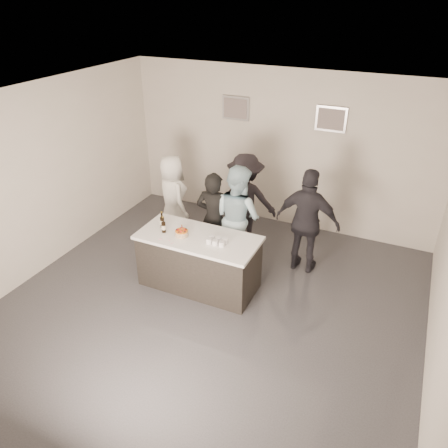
{
  "coord_description": "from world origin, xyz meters",
  "views": [
    {
      "loc": [
        2.36,
        -4.6,
        4.25
      ],
      "look_at": [
        0.0,
        0.5,
        1.15
      ],
      "focal_mm": 35.0,
      "sensor_mm": 36.0,
      "label": 1
    }
  ],
  "objects_px": {
    "cake": "(182,234)",
    "person_guest_right": "(307,222)",
    "person_main_black": "(214,219)",
    "person_guest_left": "(173,197)",
    "person_guest_back": "(245,201)",
    "beer_bottle_b": "(163,225)",
    "bar_counter": "(199,261)",
    "beer_bottle_a": "(162,220)",
    "person_main_blue": "(238,217)"
  },
  "relations": [
    {
      "from": "cake",
      "to": "person_main_black",
      "type": "distance_m",
      "value": 0.82
    },
    {
      "from": "bar_counter",
      "to": "beer_bottle_a",
      "type": "xyz_separation_m",
      "value": [
        -0.64,
        0.03,
        0.58
      ]
    },
    {
      "from": "beer_bottle_b",
      "to": "person_guest_left",
      "type": "bearing_deg",
      "value": 115.58
    },
    {
      "from": "person_guest_left",
      "to": "person_guest_right",
      "type": "xyz_separation_m",
      "value": [
        2.55,
        -0.07,
        0.1
      ]
    },
    {
      "from": "beer_bottle_b",
      "to": "person_main_black",
      "type": "height_order",
      "value": "person_main_black"
    },
    {
      "from": "beer_bottle_b",
      "to": "person_guest_right",
      "type": "relative_size",
      "value": 0.14
    },
    {
      "from": "person_main_blue",
      "to": "person_guest_right",
      "type": "bearing_deg",
      "value": -140.94
    },
    {
      "from": "beer_bottle_b",
      "to": "person_main_black",
      "type": "bearing_deg",
      "value": 60.92
    },
    {
      "from": "beer_bottle_a",
      "to": "person_guest_back",
      "type": "xyz_separation_m",
      "value": [
        0.78,
        1.49,
        -0.16
      ]
    },
    {
      "from": "person_guest_right",
      "to": "person_guest_back",
      "type": "relative_size",
      "value": 1.04
    },
    {
      "from": "cake",
      "to": "beer_bottle_a",
      "type": "xyz_separation_m",
      "value": [
        -0.41,
        0.11,
        0.09
      ]
    },
    {
      "from": "beer_bottle_b",
      "to": "person_main_black",
      "type": "xyz_separation_m",
      "value": [
        0.45,
        0.82,
        -0.2
      ]
    },
    {
      "from": "cake",
      "to": "person_guest_right",
      "type": "relative_size",
      "value": 0.11
    },
    {
      "from": "person_main_black",
      "to": "person_guest_right",
      "type": "xyz_separation_m",
      "value": [
        1.46,
        0.44,
        0.07
      ]
    },
    {
      "from": "cake",
      "to": "person_guest_right",
      "type": "bearing_deg",
      "value": 37.55
    },
    {
      "from": "cake",
      "to": "bar_counter",
      "type": "bearing_deg",
      "value": 20.01
    },
    {
      "from": "person_main_black",
      "to": "person_guest_left",
      "type": "distance_m",
      "value": 1.2
    },
    {
      "from": "beer_bottle_a",
      "to": "bar_counter",
      "type": "bearing_deg",
      "value": -2.34
    },
    {
      "from": "cake",
      "to": "person_guest_back",
      "type": "relative_size",
      "value": 0.11
    },
    {
      "from": "cake",
      "to": "person_guest_back",
      "type": "bearing_deg",
      "value": 76.9
    },
    {
      "from": "bar_counter",
      "to": "person_guest_left",
      "type": "bearing_deg",
      "value": 133.89
    },
    {
      "from": "person_guest_right",
      "to": "bar_counter",
      "type": "bearing_deg",
      "value": 41.83
    },
    {
      "from": "beer_bottle_b",
      "to": "bar_counter",
      "type": "bearing_deg",
      "value": 10.61
    },
    {
      "from": "beer_bottle_a",
      "to": "beer_bottle_b",
      "type": "xyz_separation_m",
      "value": [
        0.1,
        -0.13,
        0.0
      ]
    },
    {
      "from": "beer_bottle_a",
      "to": "beer_bottle_b",
      "type": "relative_size",
      "value": 1.0
    },
    {
      "from": "person_main_blue",
      "to": "person_main_black",
      "type": "bearing_deg",
      "value": 43.97
    },
    {
      "from": "beer_bottle_a",
      "to": "person_main_blue",
      "type": "height_order",
      "value": "person_main_blue"
    },
    {
      "from": "beer_bottle_a",
      "to": "person_guest_back",
      "type": "bearing_deg",
      "value": 62.34
    },
    {
      "from": "bar_counter",
      "to": "person_main_blue",
      "type": "distance_m",
      "value": 1.0
    },
    {
      "from": "person_main_black",
      "to": "person_guest_left",
      "type": "relative_size",
      "value": 1.03
    },
    {
      "from": "person_guest_left",
      "to": "person_guest_right",
      "type": "distance_m",
      "value": 2.55
    },
    {
      "from": "bar_counter",
      "to": "person_main_blue",
      "type": "height_order",
      "value": "person_main_blue"
    },
    {
      "from": "person_main_black",
      "to": "person_guest_left",
      "type": "xyz_separation_m",
      "value": [
        -1.09,
        0.5,
        -0.03
      ]
    },
    {
      "from": "person_guest_back",
      "to": "person_main_black",
      "type": "bearing_deg",
      "value": 54.72
    },
    {
      "from": "person_main_blue",
      "to": "person_guest_back",
      "type": "relative_size",
      "value": 1.03
    },
    {
      "from": "beer_bottle_a",
      "to": "cake",
      "type": "bearing_deg",
      "value": -15.27
    },
    {
      "from": "person_main_blue",
      "to": "beer_bottle_b",
      "type": "bearing_deg",
      "value": 72.83
    },
    {
      "from": "beer_bottle_b",
      "to": "person_main_blue",
      "type": "height_order",
      "value": "person_main_blue"
    },
    {
      "from": "beer_bottle_b",
      "to": "person_guest_left",
      "type": "height_order",
      "value": "person_guest_left"
    },
    {
      "from": "bar_counter",
      "to": "person_main_black",
      "type": "relative_size",
      "value": 1.12
    },
    {
      "from": "person_main_black",
      "to": "person_guest_back",
      "type": "bearing_deg",
      "value": -109.91
    },
    {
      "from": "cake",
      "to": "person_guest_back",
      "type": "distance_m",
      "value": 1.65
    },
    {
      "from": "person_main_black",
      "to": "person_main_blue",
      "type": "bearing_deg",
      "value": -163.97
    },
    {
      "from": "person_guest_left",
      "to": "person_main_black",
      "type": "bearing_deg",
      "value": -169.32
    },
    {
      "from": "bar_counter",
      "to": "person_guest_back",
      "type": "relative_size",
      "value": 1.07
    },
    {
      "from": "person_main_black",
      "to": "person_guest_back",
      "type": "distance_m",
      "value": 0.84
    },
    {
      "from": "bar_counter",
      "to": "person_guest_right",
      "type": "relative_size",
      "value": 1.04
    },
    {
      "from": "person_main_blue",
      "to": "person_guest_left",
      "type": "height_order",
      "value": "person_main_blue"
    },
    {
      "from": "person_guest_right",
      "to": "person_guest_back",
      "type": "height_order",
      "value": "person_guest_right"
    },
    {
      "from": "beer_bottle_a",
      "to": "beer_bottle_b",
      "type": "height_order",
      "value": "same"
    }
  ]
}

